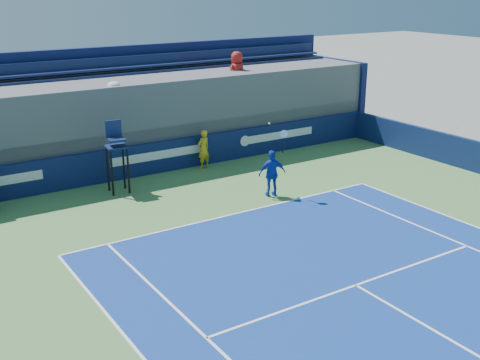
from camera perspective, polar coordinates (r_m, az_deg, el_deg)
ball_person at (r=23.22m, az=-3.47°, el=2.94°), size 0.62×0.48×1.52m
back_hoarding at (r=22.91m, az=-7.63°, el=2.16°), size 20.40×0.21×1.20m
umpire_chair at (r=20.74m, az=-11.64°, el=2.88°), size 0.78×0.78×2.48m
tennis_player at (r=20.12m, az=3.07°, el=0.65°), size 1.01×0.67×2.57m
stadium_seating at (r=24.44m, az=-9.82°, el=6.05°), size 21.00×4.05×4.40m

